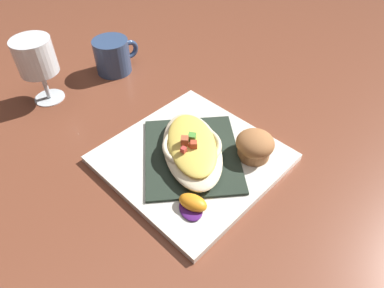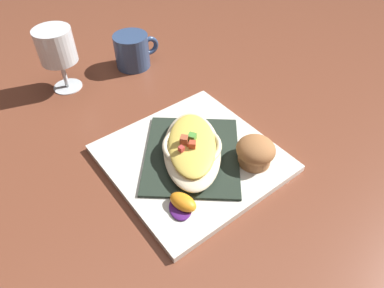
{
  "view_description": "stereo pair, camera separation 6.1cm",
  "coord_description": "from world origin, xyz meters",
  "px_view_note": "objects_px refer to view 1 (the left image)",
  "views": [
    {
      "loc": [
        -0.23,
        -0.37,
        0.47
      ],
      "look_at": [
        0.0,
        0.0,
        0.04
      ],
      "focal_mm": 32.16,
      "sensor_mm": 36.0,
      "label": 1
    },
    {
      "loc": [
        -0.18,
        -0.4,
        0.47
      ],
      "look_at": [
        0.0,
        0.0,
        0.04
      ],
      "focal_mm": 32.16,
      "sensor_mm": 36.0,
      "label": 2
    }
  ],
  "objects_px": {
    "gratin_dish": "(192,147)",
    "coffee_mug": "(113,58)",
    "muffin": "(255,145)",
    "stemmed_glass": "(36,60)",
    "orange_garnish": "(192,204)",
    "square_plate": "(192,158)"
  },
  "relations": [
    {
      "from": "muffin",
      "to": "orange_garnish",
      "type": "distance_m",
      "value": 0.16
    },
    {
      "from": "coffee_mug",
      "to": "stemmed_glass",
      "type": "bearing_deg",
      "value": -171.35
    },
    {
      "from": "gratin_dish",
      "to": "coffee_mug",
      "type": "relative_size",
      "value": 1.94
    },
    {
      "from": "gratin_dish",
      "to": "stemmed_glass",
      "type": "relative_size",
      "value": 1.55
    },
    {
      "from": "muffin",
      "to": "coffee_mug",
      "type": "distance_m",
      "value": 0.43
    },
    {
      "from": "square_plate",
      "to": "gratin_dish",
      "type": "height_order",
      "value": "gratin_dish"
    },
    {
      "from": "gratin_dish",
      "to": "orange_garnish",
      "type": "xyz_separation_m",
      "value": [
        -0.06,
        -0.1,
        -0.01
      ]
    },
    {
      "from": "orange_garnish",
      "to": "coffee_mug",
      "type": "relative_size",
      "value": 0.51
    },
    {
      "from": "orange_garnish",
      "to": "square_plate",
      "type": "bearing_deg",
      "value": 57.98
    },
    {
      "from": "muffin",
      "to": "coffee_mug",
      "type": "relative_size",
      "value": 0.61
    },
    {
      "from": "gratin_dish",
      "to": "muffin",
      "type": "relative_size",
      "value": 3.2
    },
    {
      "from": "square_plate",
      "to": "coffee_mug",
      "type": "bearing_deg",
      "value": 89.83
    },
    {
      "from": "gratin_dish",
      "to": "orange_garnish",
      "type": "distance_m",
      "value": 0.12
    },
    {
      "from": "square_plate",
      "to": "muffin",
      "type": "distance_m",
      "value": 0.12
    },
    {
      "from": "gratin_dish",
      "to": "stemmed_glass",
      "type": "height_order",
      "value": "stemmed_glass"
    },
    {
      "from": "gratin_dish",
      "to": "muffin",
      "type": "distance_m",
      "value": 0.11
    },
    {
      "from": "coffee_mug",
      "to": "stemmed_glass",
      "type": "relative_size",
      "value": 0.8
    },
    {
      "from": "orange_garnish",
      "to": "coffee_mug",
      "type": "height_order",
      "value": "coffee_mug"
    },
    {
      "from": "gratin_dish",
      "to": "orange_garnish",
      "type": "height_order",
      "value": "gratin_dish"
    },
    {
      "from": "square_plate",
      "to": "gratin_dish",
      "type": "xyz_separation_m",
      "value": [
        -0.0,
        -0.0,
        0.03
      ]
    },
    {
      "from": "coffee_mug",
      "to": "gratin_dish",
      "type": "bearing_deg",
      "value": -90.18
    },
    {
      "from": "muffin",
      "to": "stemmed_glass",
      "type": "xyz_separation_m",
      "value": [
        -0.27,
        0.39,
        0.06
      ]
    }
  ]
}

